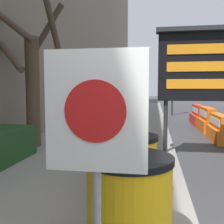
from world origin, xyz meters
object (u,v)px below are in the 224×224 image
barrel_drum_foreground (129,202)px  warning_sign (96,130)px  barrel_drum_middle (127,167)px  jersey_barrier_red_striped (198,116)px  jersey_barrier_orange_far (207,121)px  message_board (201,66)px  jersey_barrier_orange_near (219,129)px  traffic_light_near_curb (173,69)px  traffic_cone_near (222,123)px

barrel_drum_foreground → warning_sign: warning_sign is taller
barrel_drum_middle → jersey_barrier_red_striped: bearing=75.5°
barrel_drum_middle → jersey_barrier_orange_far: size_ratio=0.55×
message_board → jersey_barrier_orange_near: message_board is taller
jersey_barrier_orange_near → jersey_barrier_red_striped: (-0.00, 4.11, 0.02)m
barrel_drum_foreground → warning_sign: 1.10m
barrel_drum_middle → message_board: 3.60m
barrel_drum_middle → traffic_light_near_curb: bearing=83.8°
jersey_barrier_orange_near → traffic_light_near_curb: 8.56m
barrel_drum_foreground → jersey_barrier_red_striped: 10.74m
jersey_barrier_orange_far → jersey_barrier_orange_near: bearing=-90.0°
message_board → traffic_cone_near: bearing=70.3°
warning_sign → traffic_light_near_curb: (1.46, 15.23, 1.48)m
jersey_barrier_orange_far → traffic_cone_near: jersey_barrier_orange_far is taller
message_board → jersey_barrier_orange_far: size_ratio=1.86×
jersey_barrier_orange_far → barrel_drum_middle: bearing=-108.5°
barrel_drum_foreground → message_board: 4.51m
jersey_barrier_orange_near → jersey_barrier_red_striped: size_ratio=0.78×
barrel_drum_middle → traffic_cone_near: (2.99, 7.28, -0.25)m
traffic_cone_near → warning_sign: bearing=-108.2°
jersey_barrier_red_striped → warning_sign: bearing=-102.3°
barrel_drum_foreground → warning_sign: bearing=-101.8°
message_board → traffic_cone_near: size_ratio=4.27×
jersey_barrier_orange_near → jersey_barrier_red_striped: bearing=90.0°
warning_sign → traffic_cone_near: size_ratio=2.48×
barrel_drum_foreground → jersey_barrier_orange_near: 6.78m
barrel_drum_foreground → traffic_light_near_curb: size_ratio=0.23×
traffic_light_near_curb → warning_sign: bearing=-95.5°
barrel_drum_middle → traffic_cone_near: bearing=67.7°
message_board → jersey_barrier_orange_near: (1.01, 2.36, -1.83)m
jersey_barrier_red_striped → traffic_cone_near: jersey_barrier_red_striped is taller
barrel_drum_middle → jersey_barrier_orange_far: (2.42, 7.25, -0.18)m
traffic_light_near_curb → message_board: bearing=-90.2°
warning_sign → jersey_barrier_orange_near: bearing=71.0°
jersey_barrier_orange_near → jersey_barrier_orange_far: jersey_barrier_orange_far is taller
barrel_drum_foreground → traffic_cone_near: 8.87m
jersey_barrier_red_striped → traffic_cone_near: size_ratio=2.94×
message_board → barrel_drum_middle: bearing=-116.0°
traffic_cone_near → traffic_light_near_curb: traffic_light_near_curb is taller
jersey_barrier_red_striped → traffic_light_near_curb: bearing=103.7°
traffic_cone_near → jersey_barrier_orange_far: bearing=-177.0°
message_board → traffic_light_near_curb: bearing=89.8°
barrel_drum_foreground → traffic_cone_near: bearing=71.3°
jersey_barrier_orange_far → jersey_barrier_red_striped: size_ratio=0.78×
traffic_light_near_curb → jersey_barrier_red_striped: bearing=-76.3°
message_board → jersey_barrier_red_striped: 6.80m
jersey_barrier_red_striped → traffic_light_near_curb: size_ratio=0.53×
barrel_drum_middle → warning_sign: warning_sign is taller
barrel_drum_foreground → traffic_light_near_curb: bearing=84.8°
jersey_barrier_orange_far → traffic_light_near_curb: (-0.98, 6.13, 2.47)m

